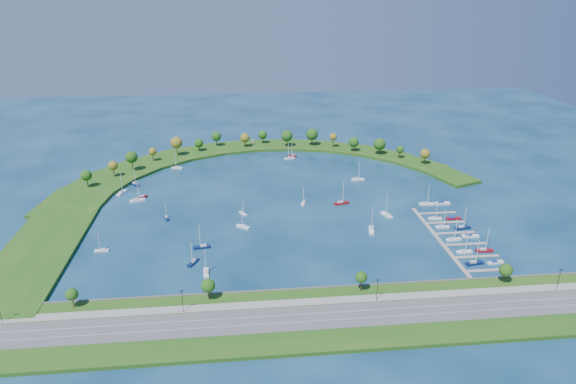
{
  "coord_description": "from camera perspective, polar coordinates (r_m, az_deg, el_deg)",
  "views": [
    {
      "loc": [
        -25.79,
        -294.1,
        124.29
      ],
      "look_at": [
        5.0,
        5.0,
        4.0
      ],
      "focal_mm": 32.18,
      "sensor_mm": 36.0,
      "label": 1
    }
  ],
  "objects": [
    {
      "name": "moored_boat_6",
      "position": [
        277.52,
        -19.9,
        -6.02
      ],
      "size": [
        7.0,
        2.06,
        10.24
      ],
      "rotation": [
        0.0,
        0.0,
        3.16
      ],
      "color": "white",
      "rests_on": "ground"
    },
    {
      "name": "docked_boat_11",
      "position": [
        329.62,
        16.64,
        -1.18
      ],
      "size": [
        9.67,
        2.87,
        1.96
      ],
      "rotation": [
        0.0,
        0.0,
        -0.02
      ],
      "color": "white",
      "rests_on": "ground"
    },
    {
      "name": "moored_boat_7",
      "position": [
        360.52,
        -16.54,
        0.86
      ],
      "size": [
        7.45,
        8.32,
        12.87
      ],
      "rotation": [
        0.0,
        0.0,
        5.4
      ],
      "color": "#0B1844",
      "rests_on": "ground"
    },
    {
      "name": "moored_boat_0",
      "position": [
        254.5,
        -10.43,
        -7.6
      ],
      "size": [
        5.58,
        8.16,
        11.77
      ],
      "rotation": [
        0.0,
        0.0,
        4.25
      ],
      "color": "#0B1844",
      "rests_on": "ground"
    },
    {
      "name": "docked_boat_1",
      "position": [
        269.79,
        21.94,
        -7.22
      ],
      "size": [
        8.16,
        3.27,
        1.62
      ],
      "rotation": [
        0.0,
        0.0,
        0.14
      ],
      "color": "white",
      "rests_on": "ground"
    },
    {
      "name": "docked_boat_7",
      "position": [
        300.03,
        18.72,
        -3.71
      ],
      "size": [
        9.13,
        3.61,
        13.06
      ],
      "rotation": [
        0.0,
        0.0,
        0.13
      ],
      "color": "#0B1844",
      "rests_on": "ground"
    },
    {
      "name": "docked_boat_2",
      "position": [
        274.46,
        18.9,
        -6.2
      ],
      "size": [
        8.08,
        2.68,
        11.71
      ],
      "rotation": [
        0.0,
        0.0,
        0.06
      ],
      "color": "white",
      "rests_on": "ground"
    },
    {
      "name": "dock_system",
      "position": [
        286.42,
        17.67,
        -4.95
      ],
      "size": [
        24.28,
        82.0,
        1.6
      ],
      "color": "gray",
      "rests_on": "ground"
    },
    {
      "name": "moored_boat_5",
      "position": [
        405.71,
        0.51,
        4.09
      ],
      "size": [
        7.07,
        5.29,
        10.35
      ],
      "rotation": [
        0.0,
        0.0,
        2.61
      ],
      "color": "maroon",
      "rests_on": "ground"
    },
    {
      "name": "moored_boat_4",
      "position": [
        316.77,
        1.72,
        -1.13
      ],
      "size": [
        4.23,
        7.77,
        11.01
      ],
      "rotation": [
        0.0,
        0.0,
        4.41
      ],
      "color": "white",
      "rests_on": "ground"
    },
    {
      "name": "moored_boat_8",
      "position": [
        286.57,
        -4.97,
        -3.79
      ],
      "size": [
        7.93,
        6.78,
        12.06
      ],
      "rotation": [
        0.0,
        0.0,
        2.49
      ],
      "color": "white",
      "rests_on": "ground"
    },
    {
      "name": "moored_boat_10",
      "position": [
        317.58,
        5.93,
        -1.17
      ],
      "size": [
        9.71,
        4.92,
        13.75
      ],
      "rotation": [
        0.0,
        0.0,
        0.26
      ],
      "color": "maroon",
      "rests_on": "ground"
    },
    {
      "name": "docked_boat_10",
      "position": [
        325.86,
        15.03,
        -1.23
      ],
      "size": [
        8.89,
        3.0,
        12.87
      ],
      "rotation": [
        0.0,
        0.0,
        -0.06
      ],
      "color": "white",
      "rests_on": "ground"
    },
    {
      "name": "docked_boat_0",
      "position": [
        265.2,
        19.9,
        -7.35
      ],
      "size": [
        9.04,
        3.72,
        12.9
      ],
      "rotation": [
        0.0,
        0.0,
        0.15
      ],
      "color": "#0B1844",
      "rests_on": "ground"
    },
    {
      "name": "breakwater_trees",
      "position": [
        401.87,
        -2.63,
        5.34
      ],
      "size": [
        242.16,
        97.03,
        15.1
      ],
      "color": "#382314",
      "rests_on": "breakwater"
    },
    {
      "name": "moored_boat_1",
      "position": [
        399.06,
        0.15,
        3.79
      ],
      "size": [
        8.48,
        4.29,
        12.01
      ],
      "rotation": [
        0.0,
        0.0,
        3.4
      ],
      "color": "white",
      "rests_on": "ground"
    },
    {
      "name": "docked_boat_8",
      "position": [
        307.42,
        15.93,
        -2.76
      ],
      "size": [
        7.84,
        2.84,
        11.28
      ],
      "rotation": [
        0.0,
        0.0,
        -0.09
      ],
      "color": "white",
      "rests_on": "ground"
    },
    {
      "name": "moored_boat_14",
      "position": [
        285.24,
        9.2,
        -4.12
      ],
      "size": [
        4.82,
        9.78,
        13.85
      ],
      "rotation": [
        0.0,
        0.0,
        4.47
      ],
      "color": "white",
      "rests_on": "ground"
    },
    {
      "name": "moored_boat_18",
      "position": [
        333.51,
        -16.33,
        -0.83
      ],
      "size": [
        9.59,
        5.2,
        13.58
      ],
      "rotation": [
        0.0,
        0.0,
        0.3
      ],
      "color": "white",
      "rests_on": "ground"
    },
    {
      "name": "moored_boat_9",
      "position": [
        386.44,
        -12.16,
        2.68
      ],
      "size": [
        8.39,
        4.02,
        11.9
      ],
      "rotation": [
        0.0,
        0.0,
        2.92
      ],
      "color": "white",
      "rests_on": "ground"
    },
    {
      "name": "moored_boat_15",
      "position": [
        348.55,
        -17.88,
        -0.02
      ],
      "size": [
        5.98,
        9.67,
        13.78
      ],
      "rotation": [
        0.0,
        0.0,
        1.18
      ],
      "color": "white",
      "rests_on": "ground"
    },
    {
      "name": "docked_boat_5",
      "position": [
        291.98,
        19.48,
        -4.59
      ],
      "size": [
        9.16,
        3.23,
        1.83
      ],
      "rotation": [
        0.0,
        0.0,
        -0.08
      ],
      "color": "white",
      "rests_on": "ground"
    },
    {
      "name": "moored_boat_13",
      "position": [
        305.38,
        10.87,
        -2.44
      ],
      "size": [
        5.54,
        9.23,
        13.13
      ],
      "rotation": [
        0.0,
        0.0,
        1.94
      ],
      "color": "white",
      "rests_on": "ground"
    },
    {
      "name": "docked_boat_6",
      "position": [
        297.96,
        16.69,
        -3.65
      ],
      "size": [
        7.58,
        2.38,
        11.04
      ],
      "rotation": [
        0.0,
        0.0,
        -0.04
      ],
      "color": "white",
      "rests_on": "ground"
    },
    {
      "name": "docked_boat_4",
      "position": [
        285.31,
        17.82,
        -4.95
      ],
      "size": [
        8.32,
        3.11,
        11.95
      ],
      "rotation": [
        0.0,
        0.0,
        0.1
      ],
      "color": "white",
      "rests_on": "ground"
    },
    {
      "name": "docked_boat_9",
      "position": [
        310.34,
        17.8,
        -2.79
      ],
      "size": [
        8.43,
        2.37,
        1.72
      ],
      "rotation": [
        0.0,
        0.0,
        0.0
      ],
      "color": "maroon",
      "rests_on": "ground"
    },
    {
      "name": "moored_boat_3",
      "position": [
        303.0,
        -5.0,
        -2.32
      ],
      "size": [
        4.79,
        7.01,
        10.11
      ],
      "rotation": [
        0.0,
        0.0,
        5.17
      ],
      "color": "white",
      "rests_on": "ground"
    },
    {
      "name": "docked_boat_3",
      "position": [
        278.93,
        20.86,
        -6.0
      ],
      "size": [
        8.79,
        2.89,
        12.74
      ],
      "rotation": [
        0.0,
        0.0,
        -0.05
      ],
      "color": "maroon",
      "rests_on": "ground"
    },
    {
      "name": "harbor_tower",
      "position": [
        429.44,
        -3.89,
        5.51
      ],
      "size": [
        2.6,
        2.6,
        4.22
      ],
      "color": "gray",
      "rests_on": "breakwater"
    },
    {
      "name": "moored_boat_12",
      "position": [
        358.28,
        7.72,
        1.46
      ],
      "size": [
        8.86,
        2.55,
        12.99
      ],
      "rotation": [
        0.0,
        0.0,
        6.27
      ],
      "color": "white",
      "rests_on": "ground"
    },
    {
      "name": "breakwater",
      "position": [
        364.89,
        -8.76,
        1.79
      ],
      "size": [
        286.74,
        247.64,
        2.0
      ],
      "color": "#1F5015",
      "rests_on": "ground"
    },
    {
      "name": "south_shoreline",
      "position": [
        212.56,
        2.26,
        -13.67
      ],
      "size": [
        420.0,
        43.1,
        11.6
      ],
      "color": "#1F5015",
      "rests_on": "ground"
    },
    {
      "name": "moored_boat_16",
      "position": [
        244.93,
        -9.04,
        -8.75
      ],
      "size": [
        2.93,
        8.46,
        12.21
      ],
      "rotation": [
        0.0,
        0.0,
        1.64
      ],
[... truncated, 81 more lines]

